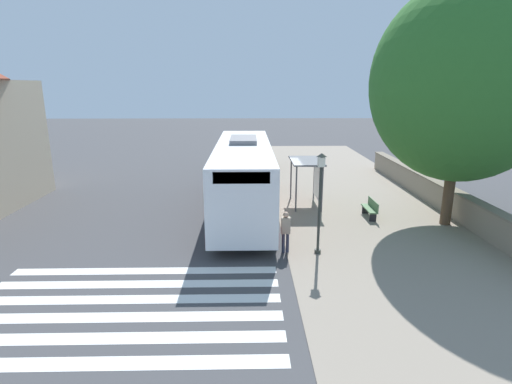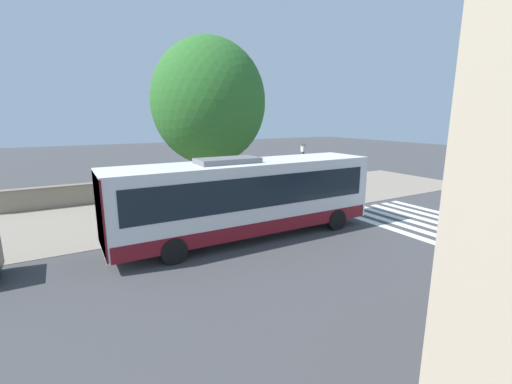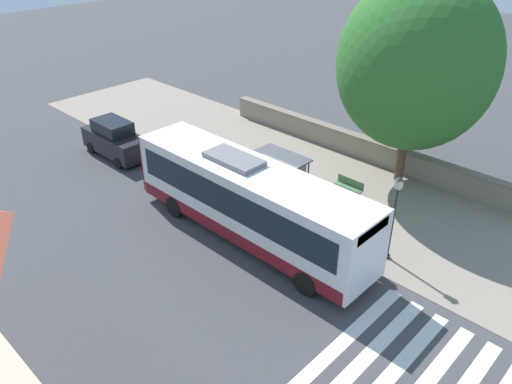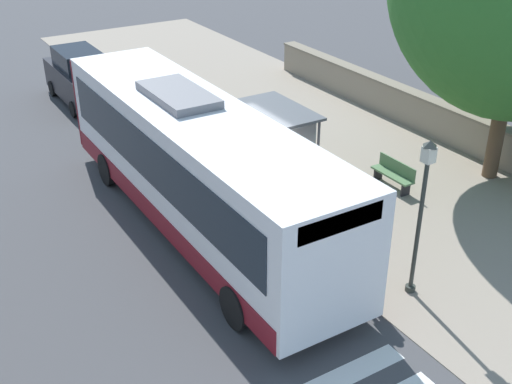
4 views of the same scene
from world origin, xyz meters
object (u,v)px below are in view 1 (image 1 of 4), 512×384
Objects in this scene: bus_shelter at (309,168)px; pedestrian at (286,229)px; shade_tree at (463,82)px; street_lamp_near at (320,195)px; parked_car_behind_bus at (251,154)px; bus at (244,175)px; bench at (370,208)px.

pedestrian is at bearing 74.18° from bus_shelter.
pedestrian is 9.84m from shade_tree.
bus_shelter is at bearing -95.02° from street_lamp_near.
shade_tree is at bearing 123.18° from parked_car_behind_bus.
bench is at bearing 169.83° from bus.
shade_tree is (-7.65, -3.07, 5.36)m from pedestrian.
bus_shelter is at bearing -39.43° from bench.
bus is 10.50m from shade_tree.
bus is 2.67× the size of parked_car_behind_bus.
pedestrian is (-1.63, 5.19, -0.94)m from bus.
parked_car_behind_bus is at bearing -85.94° from pedestrian.
pedestrian is at bearing 107.48° from bus.
parked_car_behind_bus reaches higher than pedestrian.
bus_shelter is 10.72m from parked_car_behind_bus.
bus_shelter is at bearing -105.82° from pedestrian.
pedestrian is at bearing 42.42° from bench.
street_lamp_near reaches higher than pedestrian.
bench is at bearing 114.39° from parked_car_behind_bus.
bus is 7.78× the size of bench.
street_lamp_near reaches higher than parked_car_behind_bus.
street_lamp_near is 8.22m from shade_tree.
bus is 3.60m from bus_shelter.
shade_tree is 2.34× the size of parked_car_behind_bus.
bus is at bearing -72.52° from pedestrian.
pedestrian is at bearing -5.33° from street_lamp_near.
bench is at bearing -137.58° from pedestrian.
street_lamp_near is at bearing 98.18° from parked_car_behind_bus.
bench is 0.40× the size of street_lamp_near.
street_lamp_near reaches higher than bus_shelter.
bus_shelter is 7.97m from shade_tree.
bus is 4.35× the size of bus_shelter.
bus_shelter is 1.70× the size of pedestrian.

